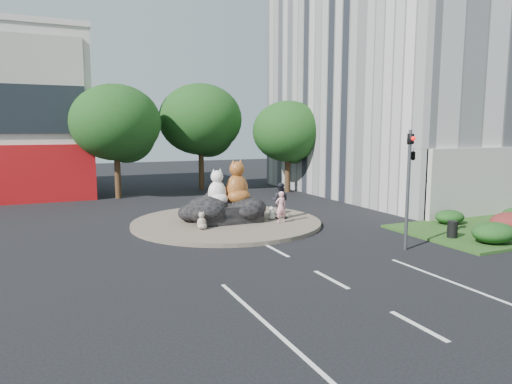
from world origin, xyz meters
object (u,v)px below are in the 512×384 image
cat_white (217,187)px  cat_tabby (237,182)px  pedestrian_dark (280,201)px  pedestrian_pink (281,207)px  kitten_calico (202,220)px  kitten_white (271,213)px  litter_bin (452,229)px

cat_white → cat_tabby: bearing=-9.5°
pedestrian_dark → cat_tabby: bearing=30.3°
pedestrian_pink → pedestrian_dark: 1.25m
cat_tabby → kitten_calico: 3.17m
kitten_white → pedestrian_pink: pedestrian_pink is taller
cat_white → litter_bin: (8.74, -7.34, -1.56)m
cat_tabby → litter_bin: (7.64, -7.32, -1.79)m
cat_tabby → litter_bin: size_ratio=3.14×
pedestrian_pink → cat_tabby: bearing=-41.5°
pedestrian_dark → litter_bin: 8.76m
cat_tabby → pedestrian_pink: 2.68m
kitten_white → pedestrian_dark: size_ratio=0.37×
kitten_calico → pedestrian_pink: bearing=12.9°
pedestrian_pink → pedestrian_dark: bearing=-118.6°
kitten_calico → kitten_white: 4.28m
cat_white → kitten_white: bearing=-17.5°
cat_white → cat_tabby: size_ratio=0.80×
cat_white → pedestrian_pink: cat_white is taller
kitten_white → kitten_calico: bearing=140.5°
cat_white → pedestrian_dark: size_ratio=0.98×
cat_tabby → pedestrian_pink: bearing=-53.9°
kitten_white → cat_tabby: bearing=115.3°
cat_white → pedestrian_dark: (3.49, -0.37, -0.88)m
cat_white → litter_bin: size_ratio=2.52×
cat_white → pedestrian_pink: size_ratio=1.16×
cat_tabby → kitten_calico: size_ratio=2.67×
kitten_calico → pedestrian_pink: size_ratio=0.54×
kitten_calico → pedestrian_dark: size_ratio=0.46×
litter_bin → kitten_white: bearing=130.2°
kitten_calico → pedestrian_pink: 4.25m
cat_tabby → kitten_white: size_ratio=3.28×
kitten_white → litter_bin: 9.01m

